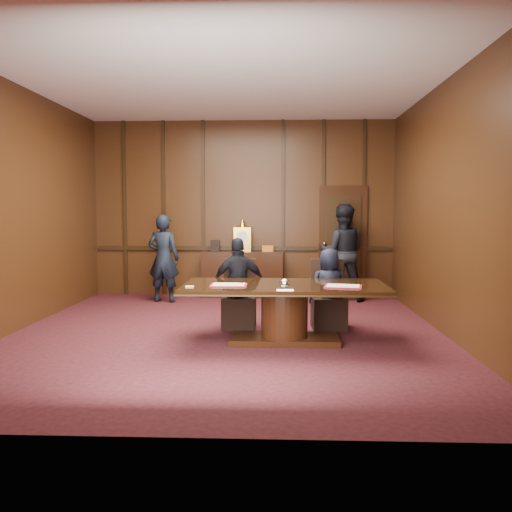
{
  "coord_description": "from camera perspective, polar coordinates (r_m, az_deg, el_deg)",
  "views": [
    {
      "loc": [
        0.71,
        -7.41,
        1.7
      ],
      "look_at": [
        0.39,
        0.38,
        1.05
      ],
      "focal_mm": 38.0,
      "sensor_mm": 36.0,
      "label": 1
    }
  ],
  "objects": [
    {
      "name": "notepad",
      "position": [
        6.77,
        -6.99,
        -3.2
      ],
      "size": [
        0.1,
        0.07,
        0.01
      ],
      "primitive_type": "cube",
      "rotation": [
        0.0,
        0.0,
        0.01
      ],
      "color": "#E3E46F",
      "rests_on": "conference_table"
    },
    {
      "name": "conference_table",
      "position": [
        7.02,
        3.02,
        -5.01
      ],
      "size": [
        2.62,
        1.32,
        0.76
      ],
      "color": "black",
      "rests_on": "ground"
    },
    {
      "name": "inkstand",
      "position": [
        6.52,
        3.08,
        -3.05
      ],
      "size": [
        0.2,
        0.14,
        0.12
      ],
      "color": "white",
      "rests_on": "conference_table"
    },
    {
      "name": "witness_left",
      "position": [
        10.23,
        -9.7,
        -0.23
      ],
      "size": [
        0.65,
        0.48,
        1.64
      ],
      "primitive_type": "imported",
      "rotation": [
        0.0,
        0.0,
        2.99
      ],
      "color": "black",
      "rests_on": "ground"
    },
    {
      "name": "folder_left",
      "position": [
        6.86,
        -2.88,
        -3.05
      ],
      "size": [
        0.47,
        0.34,
        0.02
      ],
      "rotation": [
        0.0,
        0.0,
        0.02
      ],
      "color": "#A80F18",
      "rests_on": "conference_table"
    },
    {
      "name": "signatory_left",
      "position": [
        7.8,
        -1.83,
        -2.91
      ],
      "size": [
        0.82,
        0.48,
        1.32
      ],
      "primitive_type": "imported",
      "rotation": [
        0.0,
        0.0,
        3.36
      ],
      "color": "black",
      "rests_on": "ground"
    },
    {
      "name": "chair_right",
      "position": [
        7.95,
        7.64,
        -5.48
      ],
      "size": [
        0.51,
        0.51,
        0.99
      ],
      "rotation": [
        0.0,
        0.0,
        0.05
      ],
      "color": "black",
      "rests_on": "ground"
    },
    {
      "name": "room",
      "position": [
        7.58,
        -2.51,
        4.93
      ],
      "size": [
        7.0,
        7.04,
        3.5
      ],
      "color": "black",
      "rests_on": "ground"
    },
    {
      "name": "folder_right",
      "position": [
        6.82,
        9.15,
        -3.15
      ],
      "size": [
        0.51,
        0.4,
        0.02
      ],
      "rotation": [
        0.0,
        0.0,
        -0.17
      ],
      "color": "#A80F18",
      "rests_on": "conference_table"
    },
    {
      "name": "signatory_right",
      "position": [
        7.83,
        7.73,
        -3.46
      ],
      "size": [
        0.59,
        0.4,
        1.17
      ],
      "primitive_type": "imported",
      "rotation": [
        0.0,
        0.0,
        3.19
      ],
      "color": "black",
      "rests_on": "ground"
    },
    {
      "name": "chair_left",
      "position": [
        7.94,
        -1.78,
        -5.45
      ],
      "size": [
        0.48,
        0.48,
        0.99
      ],
      "rotation": [
        0.0,
        0.0,
        -0.0
      ],
      "color": "black",
      "rests_on": "ground"
    },
    {
      "name": "witness_right",
      "position": [
        10.36,
        9.06,
        0.36
      ],
      "size": [
        0.92,
        0.73,
        1.83
      ],
      "primitive_type": "imported",
      "rotation": [
        0.0,
        0.0,
        3.1
      ],
      "color": "black",
      "rests_on": "ground"
    },
    {
      "name": "sideboard",
      "position": [
        10.76,
        -1.42,
        -1.72
      ],
      "size": [
        1.6,
        0.45,
        1.54
      ],
      "color": "black",
      "rests_on": "ground"
    }
  ]
}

